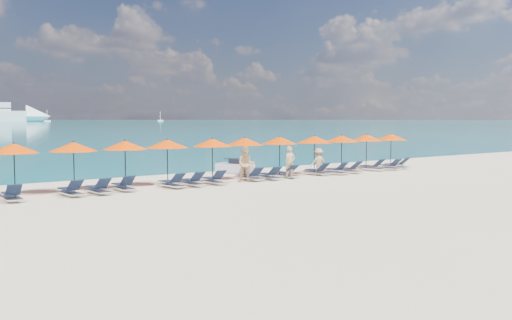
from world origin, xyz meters
TOP-DOWN VIEW (x-y plane):
  - ground at (0.00, 0.00)m, footprint 1400.00×1400.00m
  - sailboat_near at (140.43, 500.56)m, footprint 5.65×1.88m
  - sailboat_far at (261.56, 517.10)m, footprint 5.50×1.83m
  - jetski at (2.43, 8.31)m, footprint 1.53×2.53m
  - beachgoer_a at (3.02, 3.94)m, footprint 0.67×0.47m
  - beachgoer_b at (0.05, 3.91)m, footprint 1.02×0.97m
  - beachgoer_c at (5.46, 4.30)m, footprint 1.09×0.69m
  - umbrella_1 at (-10.78, 5.52)m, footprint 2.10×2.10m
  - umbrella_2 at (-8.34, 5.32)m, footprint 2.10×2.10m
  - umbrella_3 at (-5.87, 5.41)m, footprint 2.10×2.10m
  - umbrella_4 at (-3.63, 5.45)m, footprint 2.10×2.10m
  - umbrella_5 at (-1.12, 5.28)m, footprint 2.10×2.10m
  - umbrella_6 at (1.11, 5.49)m, footprint 2.10×2.10m
  - umbrella_7 at (3.50, 5.42)m, footprint 2.10×2.10m
  - umbrella_8 at (6.04, 5.27)m, footprint 2.10×2.10m
  - umbrella_9 at (8.33, 5.29)m, footprint 2.10×2.10m
  - umbrella_10 at (10.78, 5.47)m, footprint 2.10×2.10m
  - umbrella_11 at (13.04, 5.35)m, footprint 2.10×2.10m
  - lounger_2 at (-11.30, 3.99)m, footprint 0.75×1.74m
  - lounger_3 at (-8.93, 4.10)m, footprint 0.70×1.73m
  - lounger_4 at (-7.76, 4.01)m, footprint 0.68×1.72m
  - lounger_5 at (-6.47, 4.33)m, footprint 0.68×1.72m
  - lounger_6 at (-4.17, 4.03)m, footprint 0.74×1.74m
  - lounger_7 at (-3.08, 4.04)m, footprint 0.64×1.71m
  - lounger_8 at (-1.82, 4.08)m, footprint 0.66×1.71m
  - lounger_9 at (0.68, 4.29)m, footprint 0.79×1.76m
  - lounger_10 at (1.73, 4.10)m, footprint 0.76×1.75m
  - lounger_11 at (3.03, 4.33)m, footprint 0.72×1.73m
  - lounger_12 at (5.44, 4.36)m, footprint 0.64×1.71m
  - lounger_13 at (6.55, 4.02)m, footprint 0.71×1.73m
  - lounger_14 at (7.79, 4.08)m, footprint 0.75×1.74m
  - lounger_15 at (10.13, 4.37)m, footprint 0.74×1.74m
  - lounger_16 at (11.31, 3.98)m, footprint 0.79×1.75m
  - lounger_17 at (12.49, 4.34)m, footprint 0.79×1.75m

SIDE VIEW (x-z plane):
  - ground at x=0.00m, z-range 0.00..0.00m
  - lounger_2 at x=-11.30m, z-range -0.09..0.56m
  - lounger_3 at x=-8.93m, z-range -0.09..0.56m
  - lounger_4 at x=-7.76m, z-range -0.09..0.56m
  - lounger_5 at x=-6.47m, z-range -0.09..0.56m
  - lounger_6 at x=-4.17m, z-range -0.09..0.56m
  - lounger_7 at x=-3.08m, z-range -0.09..0.56m
  - lounger_8 at x=-1.82m, z-range -0.09..0.56m
  - lounger_9 at x=0.68m, z-range -0.09..0.56m
  - lounger_10 at x=1.73m, z-range -0.09..0.56m
  - lounger_11 at x=3.03m, z-range -0.09..0.56m
  - lounger_12 at x=5.44m, z-range -0.09..0.56m
  - lounger_13 at x=6.55m, z-range -0.09..0.56m
  - lounger_14 at x=7.79m, z-range -0.09..0.56m
  - lounger_15 at x=10.13m, z-range -0.09..0.56m
  - lounger_16 at x=11.31m, z-range -0.09..0.56m
  - lounger_17 at x=12.49m, z-range -0.09..0.56m
  - jetski at x=2.43m, z-range -0.07..0.77m
  - beachgoer_c at x=5.46m, z-range 0.00..1.56m
  - beachgoer_a at x=3.02m, z-range 0.00..1.76m
  - beachgoer_b at x=0.05m, z-range 0.00..1.85m
  - sailboat_far at x=261.56m, z-range -4.01..6.07m
  - sailboat_near at x=140.43m, z-range -4.12..6.25m
  - umbrella_1 at x=-10.78m, z-range 0.88..3.16m
  - umbrella_2 at x=-8.34m, z-range 0.88..3.16m
  - umbrella_3 at x=-5.87m, z-range 0.88..3.16m
  - umbrella_4 at x=-3.63m, z-range 0.88..3.16m
  - umbrella_5 at x=-1.12m, z-range 0.88..3.16m
  - umbrella_6 at x=1.11m, z-range 0.88..3.16m
  - umbrella_7 at x=3.50m, z-range 0.88..3.16m
  - umbrella_8 at x=6.04m, z-range 0.88..3.16m
  - umbrella_9 at x=8.33m, z-range 0.88..3.16m
  - umbrella_10 at x=10.78m, z-range 0.88..3.16m
  - umbrella_11 at x=13.04m, z-range 0.88..3.16m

